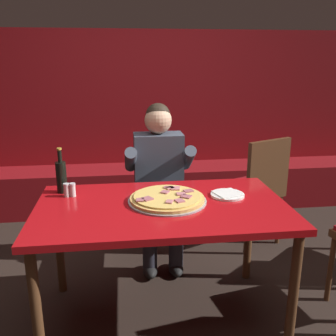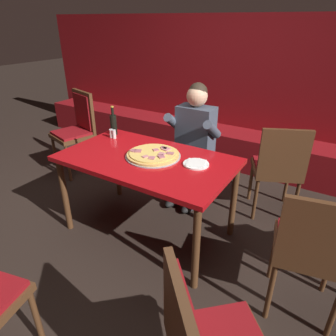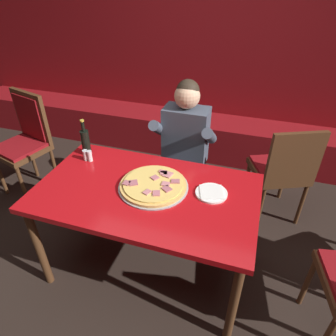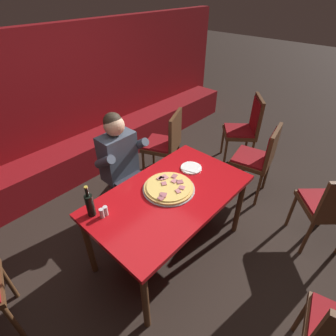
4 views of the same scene
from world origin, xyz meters
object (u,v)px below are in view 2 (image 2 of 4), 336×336
shaker_red_pepper_flakes (114,135)px  dining_chair_near_left (312,246)px  main_dining_table (147,166)px  shaker_black_pepper (111,134)px  dining_chair_near_right (279,165)px  dining_chair_far_right (77,126)px  beer_bottle (114,124)px  pizza (153,155)px  plate_white_paper (196,164)px  diner_seated_blue_shirt (192,140)px

shaker_red_pepper_flakes → dining_chair_near_left: (1.91, -0.40, -0.23)m
main_dining_table → shaker_black_pepper: (-0.57, 0.21, 0.12)m
dining_chair_near_right → dining_chair_far_right: (-2.44, -0.28, 0.04)m
shaker_black_pepper → dining_chair_near_right: 1.66m
beer_bottle → pizza: bearing=-20.8°
plate_white_paper → dining_chair_far_right: dining_chair_far_right is taller
main_dining_table → shaker_black_pepper: shaker_black_pepper is taller
shaker_black_pepper → dining_chair_near_left: (1.95, -0.40, -0.23)m
dining_chair_near_left → shaker_black_pepper: bearing=168.3°
dining_chair_near_right → dining_chair_near_left: 1.18m
shaker_black_pepper → shaker_red_pepper_flakes: bearing=-0.0°
pizza → main_dining_table: bearing=-127.7°
diner_seated_blue_shirt → dining_chair_far_right: bearing=-176.2°
diner_seated_blue_shirt → plate_white_paper: bearing=-59.5°
dining_chair_near_right → dining_chair_far_right: size_ratio=0.94×
beer_bottle → dining_chair_near_left: 2.07m
shaker_red_pepper_flakes → dining_chair_near_left: dining_chair_near_left is taller
beer_bottle → diner_seated_blue_shirt: bearing=32.1°
beer_bottle → shaker_red_pepper_flakes: bearing=-48.7°
shaker_black_pepper → dining_chair_far_right: size_ratio=0.08×
diner_seated_blue_shirt → dining_chair_near_right: size_ratio=1.32×
beer_bottle → dining_chair_far_right: size_ratio=0.28×
shaker_red_pepper_flakes → dining_chair_near_left: 1.97m
plate_white_paper → shaker_red_pepper_flakes: 0.97m
main_dining_table → shaker_black_pepper: size_ratio=17.19×
pizza → beer_bottle: size_ratio=1.62×
beer_bottle → dining_chair_far_right: 1.00m
pizza → beer_bottle: (-0.65, 0.25, 0.09)m
pizza → dining_chair_far_right: bearing=160.2°
shaker_black_pepper → diner_seated_blue_shirt: 0.82m
beer_bottle → dining_chair_near_left: (1.99, -0.49, -0.30)m
beer_bottle → diner_seated_blue_shirt: 0.81m
dining_chair_near_right → beer_bottle: bearing=-158.6°
dining_chair_near_right → shaker_black_pepper: bearing=-155.3°
pizza → shaker_red_pepper_flakes: shaker_red_pepper_flakes is taller
dining_chair_far_right → dining_chair_near_left: size_ratio=1.06×
beer_bottle → shaker_black_pepper: (0.04, -0.09, -0.07)m
shaker_black_pepper → dining_chair_near_left: bearing=-11.7°
beer_bottle → shaker_red_pepper_flakes: size_ratio=3.40×
shaker_red_pepper_flakes → shaker_black_pepper: size_ratio=1.00×
beer_bottle → shaker_black_pepper: bearing=-65.5°
beer_bottle → main_dining_table: bearing=-25.6°
pizza → dining_chair_far_right: (-1.56, 0.56, -0.19)m
diner_seated_blue_shirt → dining_chair_near_left: size_ratio=1.31×
plate_white_paper → diner_seated_blue_shirt: (-0.36, 0.62, -0.08)m
shaker_black_pepper → dining_chair_far_right: 1.05m
plate_white_paper → dining_chair_near_right: bearing=58.2°
beer_bottle → dining_chair_near_left: bearing=-13.8°
main_dining_table → dining_chair_near_left: size_ratio=1.52×
plate_white_paper → dining_chair_far_right: 2.02m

